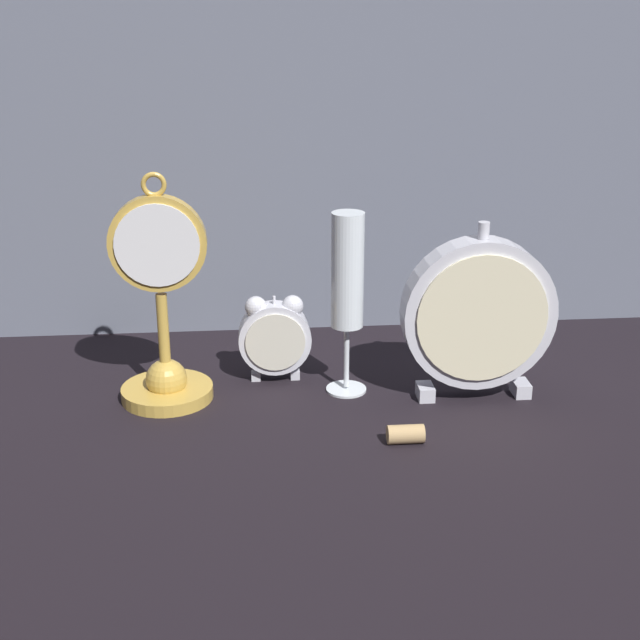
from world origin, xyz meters
The scene contains 7 objects.
ground_plane centered at (0.00, 0.00, 0.00)m, with size 4.00×4.00×0.00m, color black.
fabric_backdrop_drape centered at (0.00, 0.33, 0.28)m, with size 1.59×0.01×0.55m, color slate.
pocket_watch_on_stand centered at (-0.19, 0.09, 0.10)m, with size 0.12×0.12×0.29m.
alarm_clock_twin_bell centered at (-0.05, 0.13, 0.06)m, with size 0.09×0.03×0.12m.
mantel_clock_silver centered at (0.19, 0.06, 0.11)m, with size 0.19×0.04×0.23m.
champagne_flute centered at (0.03, 0.09, 0.15)m, with size 0.05×0.05×0.24m.
wine_cork centered at (0.09, -0.06, 0.01)m, with size 0.02×0.02×0.04m, color tan.
Camera 1 is at (-0.09, -0.95, 0.49)m, focal length 50.00 mm.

